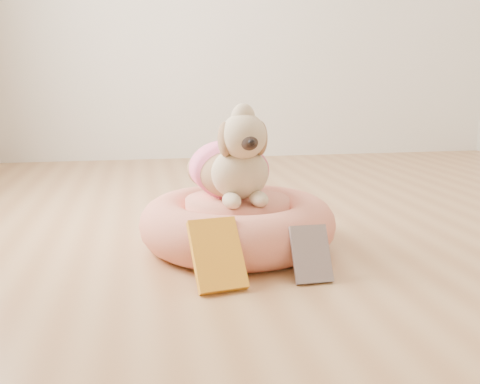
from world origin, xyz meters
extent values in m
plane|color=#AC7648|center=(0.00, 0.00, 0.00)|extent=(4.50, 4.50, 0.00)
cylinder|color=#D36452|center=(-0.56, -0.07, 0.05)|extent=(0.52, 0.52, 0.11)
torus|color=#D36452|center=(-0.56, -0.07, 0.09)|extent=(0.72, 0.72, 0.19)
cylinder|color=#D36452|center=(-0.56, -0.07, 0.14)|extent=(0.38, 0.38, 0.10)
cube|color=yellow|center=(-0.68, -0.43, 0.10)|extent=(0.17, 0.18, 0.20)
cube|color=silver|center=(-0.39, -0.44, 0.08)|extent=(0.12, 0.11, 0.17)
camera|label=1|loc=(-0.90, -1.94, 0.61)|focal=40.00mm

